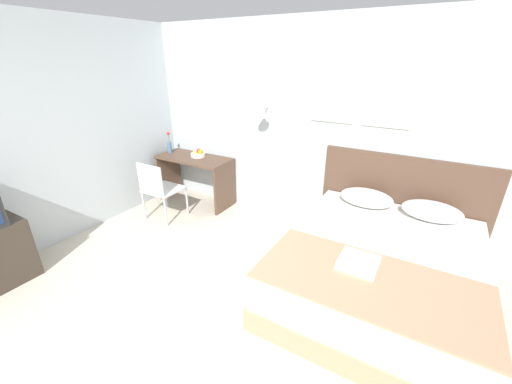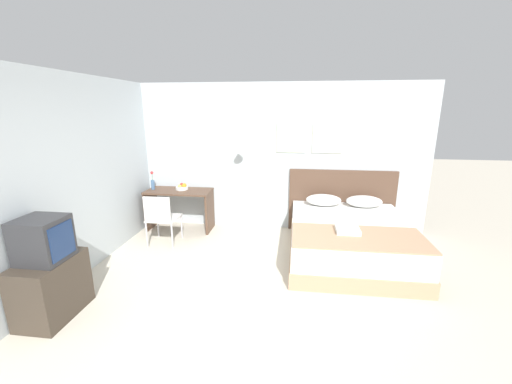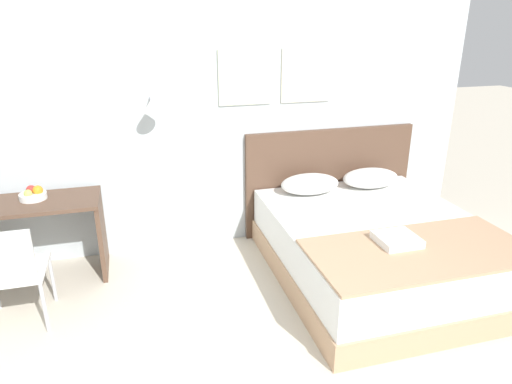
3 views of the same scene
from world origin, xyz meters
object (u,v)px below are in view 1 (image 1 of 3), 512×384
(flower_vase, at_px, (170,145))
(bed, at_px, (378,270))
(folded_towel_near_foot, at_px, (358,263))
(pillow_right, at_px, (432,211))
(throw_blanket, at_px, (369,282))
(fruit_bowl, at_px, (198,154))
(desk_chair, at_px, (158,187))
(desk, at_px, (195,171))
(pillow_left, at_px, (366,198))
(headboard, at_px, (400,202))

(flower_vase, bearing_deg, bed, -12.93)
(bed, bearing_deg, folded_towel_near_foot, -104.52)
(pillow_right, bearing_deg, bed, -113.08)
(throw_blanket, distance_m, fruit_bowl, 3.27)
(folded_towel_near_foot, xyz_separation_m, desk_chair, (-2.88, 0.52, -0.11))
(folded_towel_near_foot, height_order, desk, desk)
(pillow_right, relative_size, fruit_bowl, 2.68)
(pillow_left, relative_size, desk, 0.51)
(pillow_right, bearing_deg, folded_towel_near_foot, -110.06)
(headboard, relative_size, throw_blanket, 1.10)
(pillow_left, height_order, folded_towel_near_foot, pillow_left)
(folded_towel_near_foot, distance_m, flower_vase, 3.57)
(flower_vase, bearing_deg, pillow_right, 0.15)
(folded_towel_near_foot, relative_size, desk, 0.26)
(fruit_bowl, bearing_deg, headboard, 4.37)
(folded_towel_near_foot, relative_size, fruit_bowl, 1.38)
(pillow_left, height_order, pillow_right, same)
(pillow_right, distance_m, fruit_bowl, 3.26)
(pillow_left, relative_size, desk_chair, 0.70)
(desk_chair, relative_size, flower_vase, 2.50)
(flower_vase, bearing_deg, desk, 0.07)
(pillow_left, relative_size, pillow_right, 1.00)
(pillow_right, height_order, throw_blanket, pillow_right)
(desk_chair, bearing_deg, pillow_right, 12.57)
(bed, xyz_separation_m, fruit_bowl, (-2.92, 0.85, 0.52))
(desk, relative_size, flower_vase, 3.44)
(throw_blanket, bearing_deg, pillow_left, 103.63)
(bed, distance_m, flower_vase, 3.59)
(bed, distance_m, desk_chair, 3.01)
(bed, relative_size, pillow_left, 3.47)
(pillow_left, bearing_deg, flower_vase, -179.81)
(pillow_left, distance_m, desk, 2.62)
(bed, relative_size, flower_vase, 6.09)
(headboard, relative_size, desk_chair, 2.20)
(headboard, bearing_deg, desk, -174.52)
(pillow_left, relative_size, flower_vase, 1.76)
(pillow_right, xyz_separation_m, folded_towel_near_foot, (-0.46, -1.26, -0.04))
(desk_chair, bearing_deg, flower_vase, 121.38)
(desk_chair, xyz_separation_m, flower_vase, (-0.45, 0.74, 0.38))
(bed, bearing_deg, pillow_left, 113.08)
(pillow_left, xyz_separation_m, flower_vase, (-3.11, -0.01, 0.22))
(headboard, xyz_separation_m, desk_chair, (-3.00, -1.02, -0.06))
(throw_blanket, distance_m, folded_towel_near_foot, 0.19)
(headboard, height_order, pillow_left, headboard)
(headboard, bearing_deg, throw_blanket, -90.00)
(throw_blanket, xyz_separation_m, folded_towel_near_foot, (-0.12, 0.15, 0.04))
(bed, distance_m, throw_blanket, 0.68)
(flower_vase, bearing_deg, headboard, 4.71)
(headboard, height_order, desk_chair, headboard)
(fruit_bowl, bearing_deg, pillow_right, -0.90)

